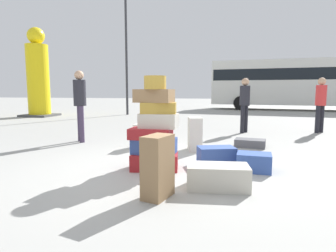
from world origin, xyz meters
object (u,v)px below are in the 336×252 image
object	(u,v)px
suitcase_navy_behind_tower	(216,156)
suitcase_cream_foreground_near	(141,136)
suitcase_brown_foreground_far	(158,167)
person_passerby_in_red	(321,100)
yellow_dummy_statue	(38,77)
suitcase_charcoal_left_side	(250,143)
suitcase_tower	(155,131)
person_bearded_onlooker	(80,99)
person_tourist_with_camera	(245,100)
lamp_post	(126,24)
suitcase_navy_right_side	(254,162)
parked_bus	(300,81)
suitcase_cream_white_trunk	(218,177)
suitcase_cream_upright_blue	(195,134)

from	to	relation	value
suitcase_navy_behind_tower	suitcase_cream_foreground_near	world-z (taller)	suitcase_cream_foreground_near
suitcase_brown_foreground_far	person_passerby_in_red	bearing A→B (deg)	76.28
yellow_dummy_statue	suitcase_navy_behind_tower	bearing A→B (deg)	-41.29
suitcase_navy_behind_tower	suitcase_charcoal_left_side	xyz separation A→B (m)	(0.69, 1.71, -0.06)
suitcase_brown_foreground_far	suitcase_tower	bearing A→B (deg)	121.56
person_bearded_onlooker	yellow_dummy_statue	xyz separation A→B (m)	(-5.47, 6.16, 0.84)
suitcase_cream_foreground_near	person_bearded_onlooker	distance (m)	1.87
suitcase_tower	person_passerby_in_red	world-z (taller)	person_passerby_in_red
person_tourist_with_camera	lamp_post	bearing A→B (deg)	-104.90
suitcase_navy_right_side	parked_bus	world-z (taller)	parked_bus
suitcase_tower	suitcase_charcoal_left_side	bearing A→B (deg)	53.36
person_tourist_with_camera	parked_bus	world-z (taller)	parked_bus
suitcase_cream_white_trunk	person_passerby_in_red	bearing A→B (deg)	58.02
person_tourist_with_camera	lamp_post	world-z (taller)	lamp_post
suitcase_navy_right_side	suitcase_charcoal_left_side	size ratio (longest dim) A/B	0.79
suitcase_navy_behind_tower	person_tourist_with_camera	size ratio (longest dim) A/B	0.38
suitcase_tower	person_passerby_in_red	distance (m)	6.25
suitcase_cream_foreground_near	parked_bus	bearing A→B (deg)	65.17
suitcase_cream_white_trunk	lamp_post	distance (m)	12.62
suitcase_tower	suitcase_charcoal_left_side	size ratio (longest dim) A/B	2.27
suitcase_cream_foreground_near	person_passerby_in_red	xyz separation A→B (m)	(4.59, 3.24, 0.71)
suitcase_tower	parked_bus	xyz separation A→B (m)	(5.65, 15.48, 1.21)
suitcase_navy_behind_tower	suitcase_tower	bearing A→B (deg)	-170.38
suitcase_navy_right_side	person_passerby_in_red	world-z (taller)	person_passerby_in_red
suitcase_charcoal_left_side	parked_bus	size ratio (longest dim) A/B	0.06
suitcase_brown_foreground_far	person_passerby_in_red	size ratio (longest dim) A/B	0.46
yellow_dummy_statue	parked_bus	distance (m)	15.33
person_bearded_onlooker	yellow_dummy_statue	bearing A→B (deg)	-176.66
suitcase_cream_foreground_near	lamp_post	xyz separation A→B (m)	(-3.22, 8.29, 4.32)
suitcase_navy_behind_tower	lamp_post	world-z (taller)	lamp_post
suitcase_brown_foreground_far	parked_bus	distance (m)	17.57
suitcase_navy_right_side	lamp_post	size ratio (longest dim) A/B	0.07
person_bearded_onlooker	person_passerby_in_red	xyz separation A→B (m)	(6.24, 2.84, -0.07)
suitcase_tower	lamp_post	bearing A→B (deg)	111.70
suitcase_cream_white_trunk	suitcase_navy_behind_tower	size ratio (longest dim) A/B	1.28
person_bearded_onlooker	person_tourist_with_camera	distance (m)	4.68
suitcase_navy_right_side	lamp_post	bearing A→B (deg)	124.88
suitcase_navy_right_side	person_passerby_in_red	xyz separation A→B (m)	(2.29, 4.72, 0.83)
suitcase_navy_right_side	parked_bus	size ratio (longest dim) A/B	0.05
suitcase_charcoal_left_side	yellow_dummy_statue	xyz separation A→B (m)	(-9.51, 6.04, 1.80)
suitcase_cream_upright_blue	person_passerby_in_red	xyz separation A→B (m)	(3.37, 3.31, 0.63)
lamp_post	parked_bus	bearing A→B (deg)	29.76
yellow_dummy_statue	lamp_post	distance (m)	5.04
suitcase_navy_right_side	suitcase_cream_upright_blue	bearing A→B (deg)	133.05
suitcase_tower	suitcase_cream_white_trunk	distance (m)	1.34
suitcase_navy_behind_tower	suitcase_brown_foreground_far	bearing A→B (deg)	-128.17
lamp_post	suitcase_cream_upright_blue	bearing A→B (deg)	-62.07
parked_bus	person_tourist_with_camera	bearing A→B (deg)	-102.36
person_bearded_onlooker	lamp_post	distance (m)	8.79
suitcase_charcoal_left_side	person_passerby_in_red	distance (m)	3.60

